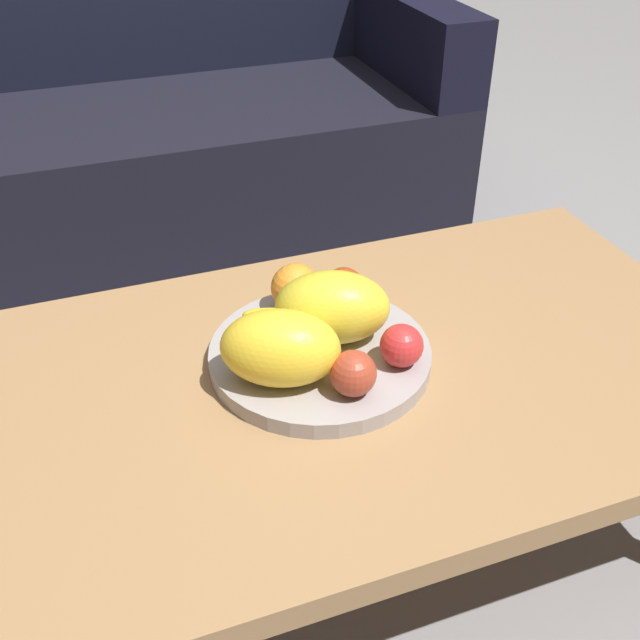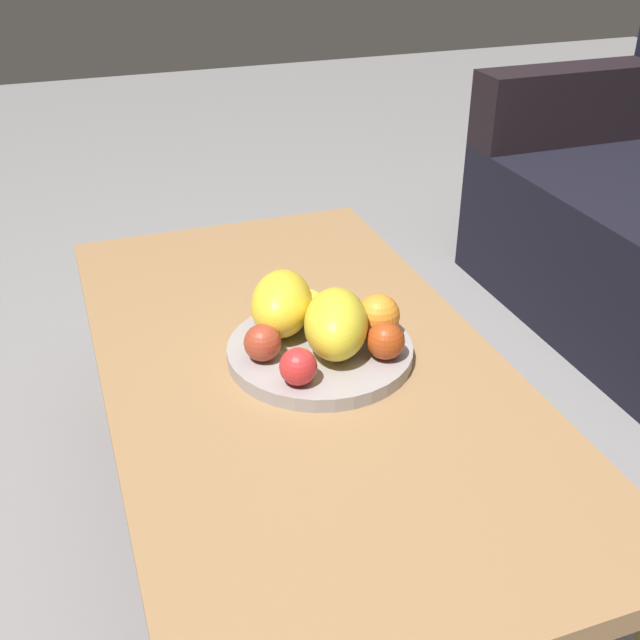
% 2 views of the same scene
% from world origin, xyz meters
% --- Properties ---
extents(ground_plane, '(8.00, 8.00, 0.00)m').
position_xyz_m(ground_plane, '(0.00, 0.00, 0.00)').
color(ground_plane, gray).
extents(coffee_table, '(1.25, 0.67, 0.39)m').
position_xyz_m(coffee_table, '(0.00, 0.00, 0.35)').
color(coffee_table, '#9C7349').
rests_on(coffee_table, ground_plane).
extents(couch, '(1.70, 0.70, 0.90)m').
position_xyz_m(couch, '(-0.10, 1.24, 0.30)').
color(couch, black).
rests_on(couch, ground_plane).
extents(fruit_bowl, '(0.32, 0.32, 0.03)m').
position_xyz_m(fruit_bowl, '(0.00, 0.03, 0.40)').
color(fruit_bowl, '#9E9898').
rests_on(fruit_bowl, coffee_table).
extents(melon_large_front, '(0.19, 0.16, 0.11)m').
position_xyz_m(melon_large_front, '(0.03, 0.05, 0.47)').
color(melon_large_front, yellow).
rests_on(melon_large_front, fruit_bowl).
extents(melon_smaller_beside, '(0.19, 0.16, 0.11)m').
position_xyz_m(melon_smaller_beside, '(-0.07, -0.01, 0.47)').
color(melon_smaller_beside, yellow).
rests_on(melon_smaller_beside, fruit_bowl).
extents(orange_left, '(0.08, 0.08, 0.08)m').
position_xyz_m(orange_left, '(-0.00, 0.14, 0.45)').
color(orange_left, orange).
rests_on(orange_left, fruit_bowl).
extents(apple_front, '(0.06, 0.06, 0.06)m').
position_xyz_m(apple_front, '(0.07, 0.12, 0.45)').
color(apple_front, '#AB3F16').
rests_on(apple_front, fruit_bowl).
extents(apple_left, '(0.06, 0.06, 0.06)m').
position_xyz_m(apple_left, '(0.01, -0.07, 0.44)').
color(apple_left, '#A73D27').
rests_on(apple_left, fruit_bowl).
extents(apple_right, '(0.06, 0.06, 0.06)m').
position_xyz_m(apple_right, '(0.09, -0.04, 0.44)').
color(apple_right, red).
rests_on(apple_right, fruit_bowl).
extents(banana_bunch, '(0.18, 0.12, 0.06)m').
position_xyz_m(banana_bunch, '(-0.03, 0.06, 0.44)').
color(banana_bunch, yellow).
rests_on(banana_bunch, fruit_bowl).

